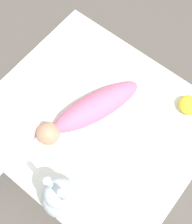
{
  "coord_description": "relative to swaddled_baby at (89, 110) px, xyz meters",
  "views": [
    {
      "loc": [
        0.4,
        -0.5,
        1.82
      ],
      "look_at": [
        -0.01,
        0.02,
        0.28
      ],
      "focal_mm": 50.0,
      "sensor_mm": 36.0,
      "label": 1
    }
  ],
  "objects": [
    {
      "name": "burp_cloth",
      "position": [
        -0.06,
        -0.22,
        -0.06
      ],
      "size": [
        0.16,
        0.19,
        0.02
      ],
      "color": "white",
      "rests_on": "bed_mattress"
    },
    {
      "name": "swaddled_baby",
      "position": [
        0.0,
        0.0,
        0.0
      ],
      "size": [
        0.32,
        0.61,
        0.14
      ],
      "rotation": [
        0.0,
        0.0,
        4.36
      ],
      "color": "pink",
      "rests_on": "bed_mattress"
    },
    {
      "name": "ground_plane",
      "position": [
        0.04,
        -0.0,
        -0.3
      ],
      "size": [
        12.0,
        12.0,
        0.0
      ],
      "primitive_type": "plane",
      "color": "#514C47"
    },
    {
      "name": "turtle_plush",
      "position": [
        0.41,
        0.38,
        -0.03
      ],
      "size": [
        0.16,
        0.11,
        0.07
      ],
      "color": "yellow",
      "rests_on": "bed_mattress"
    },
    {
      "name": "bed_mattress",
      "position": [
        0.04,
        -0.0,
        -0.18
      ],
      "size": [
        1.17,
        1.04,
        0.23
      ],
      "color": "white",
      "rests_on": "ground_plane"
    },
    {
      "name": "bunny_plush",
      "position": [
        0.19,
        -0.44,
        0.07
      ],
      "size": [
        0.19,
        0.19,
        0.38
      ],
      "color": "silver",
      "rests_on": "bed_mattress"
    }
  ]
}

